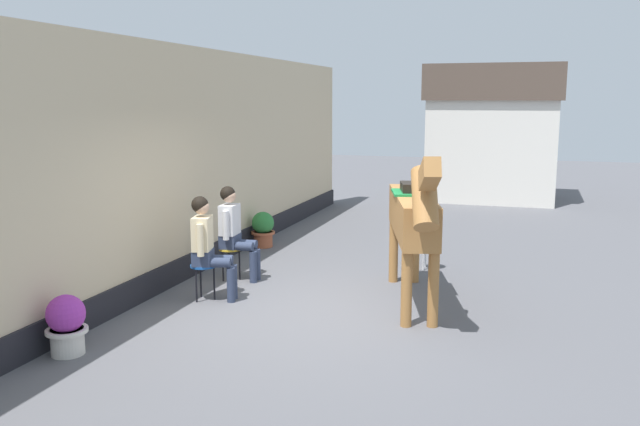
{
  "coord_description": "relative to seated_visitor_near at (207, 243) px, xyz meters",
  "views": [
    {
      "loc": [
        2.39,
        -7.58,
        2.63
      ],
      "look_at": [
        -0.4,
        1.2,
        1.05
      ],
      "focal_mm": 37.33,
      "sensor_mm": 36.0,
      "label": 1
    }
  ],
  "objects": [
    {
      "name": "ground_plane",
      "position": [
        1.59,
        2.92,
        -0.78
      ],
      "size": [
        40.0,
        40.0,
        0.0
      ],
      "primitive_type": "plane",
      "color": "#56565B"
    },
    {
      "name": "pub_facade_wall",
      "position": [
        -0.95,
        1.42,
        0.76
      ],
      "size": [
        0.34,
        14.0,
        3.4
      ],
      "color": "#CCB793",
      "rests_on": "ground_plane"
    },
    {
      "name": "distant_cottage",
      "position": [
        2.99,
        10.44,
        1.02
      ],
      "size": [
        3.4,
        2.6,
        3.5
      ],
      "color": "silver",
      "rests_on": "ground_plane"
    },
    {
      "name": "seated_visitor_near",
      "position": [
        0.0,
        0.0,
        0.0
      ],
      "size": [
        0.61,
        0.48,
        1.39
      ],
      "color": "#194C99",
      "rests_on": "ground_plane"
    },
    {
      "name": "seated_visitor_far",
      "position": [
        -0.09,
        1.02,
        0.0
      ],
      "size": [
        0.61,
        0.49,
        1.39
      ],
      "color": "gold",
      "rests_on": "ground_plane"
    },
    {
      "name": "saddled_horse_center",
      "position": [
        2.6,
        0.61,
        0.38
      ],
      "size": [
        1.09,
        2.92,
        2.06
      ],
      "color": "#9E6B38",
      "rests_on": "ground_plane"
    },
    {
      "name": "flower_planter_nearest",
      "position": [
        -0.52,
        -2.18,
        -0.44
      ],
      "size": [
        0.43,
        0.43,
        0.64
      ],
      "color": "beige",
      "rests_on": "ground_plane"
    },
    {
      "name": "flower_planter_farthest",
      "position": [
        -0.55,
        3.2,
        -0.44
      ],
      "size": [
        0.43,
        0.43,
        0.64
      ],
      "color": "#A85638",
      "rests_on": "ground_plane"
    },
    {
      "name": "spare_stool_white",
      "position": [
        2.54,
        2.53,
        -0.38
      ],
      "size": [
        0.32,
        0.32,
        0.46
      ],
      "color": "white",
      "rests_on": "ground_plane"
    }
  ]
}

